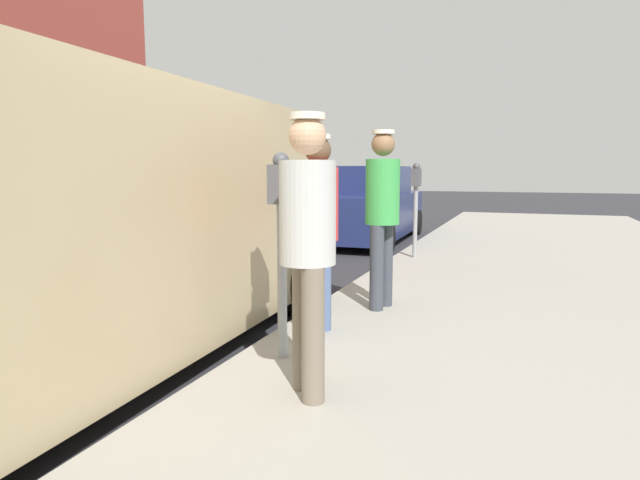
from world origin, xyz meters
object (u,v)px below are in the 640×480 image
Objects in this scene: pedestrian_in_red at (318,222)px; parking_meter_far at (416,194)px; pedestrian_in_green at (382,207)px; pedestrian_in_gray at (308,237)px; parked_sedan_ahead at (365,207)px; parked_van at (80,222)px; parking_meter_near at (281,220)px.

parking_meter_far is at bearing 90.39° from pedestrian_in_red.
parking_meter_far is 0.85× the size of pedestrian_in_green.
pedestrian_in_red is 0.98× the size of pedestrian_in_gray.
pedestrian_in_gray is 8.69m from parked_sedan_ahead.
parked_van is (-1.50, -5.43, -0.03)m from parking_meter_far.
pedestrian_in_gray is (0.40, -1.20, 0.02)m from pedestrian_in_red.
parking_meter_far is 3.36m from pedestrian_in_green.
parked_sedan_ahead is at bearing 107.73° from pedestrian_in_green.
parking_meter_far is at bearing 74.56° from parked_van.
pedestrian_in_gray is 2.25m from pedestrian_in_green.
pedestrian_in_red is 7.43m from parked_sedan_ahead.
pedestrian_in_red is at bearing -76.80° from parked_sedan_ahead.
pedestrian_in_red is (0.03, -4.38, -0.07)m from parking_meter_far.
pedestrian_in_red is (0.03, 0.65, -0.07)m from parking_meter_near.
parking_meter_near is at bearing -92.65° from pedestrian_in_red.
pedestrian_in_red is 0.38× the size of parked_sedan_ahead.
pedestrian_in_red is 0.94× the size of pedestrian_in_green.
parking_meter_far is at bearing 90.00° from parking_meter_near.
parked_van is 1.18× the size of parked_sedan_ahead.
pedestrian_in_green is 2.76m from parked_van.
parked_sedan_ahead is at bearing 101.93° from parking_meter_near.
pedestrian_in_green reaches higher than pedestrian_in_red.
parked_sedan_ahead is at bearing 103.20° from pedestrian_in_red.
parking_meter_far is 5.61m from pedestrian_in_gray.
parking_meter_near is 1.55m from parked_van.
pedestrian_in_red is at bearing 34.33° from parked_van.
pedestrian_in_gray is at bearing -71.46° from pedestrian_in_red.
parking_meter_far is 0.90× the size of pedestrian_in_red.
parked_van reaches higher than pedestrian_in_gray.
pedestrian_in_gray reaches higher than parking_meter_far.
pedestrian_in_green is (-0.12, 2.24, 0.04)m from pedestrian_in_gray.
pedestrian_in_gray is at bearing -86.92° from pedestrian_in_green.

